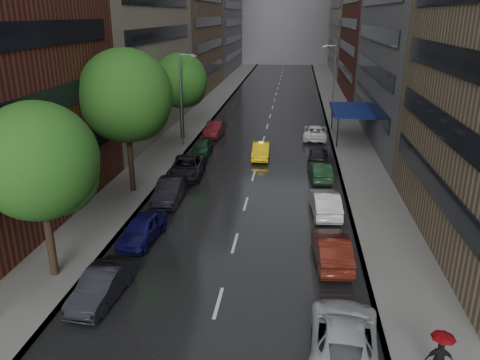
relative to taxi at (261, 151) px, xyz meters
The scene contains 14 objects.
road 22.90m from the taxi, 90.56° to the left, with size 14.00×140.00×0.01m, color black.
sidewalk_left 24.68m from the taxi, 111.95° to the left, with size 4.00×140.00×0.15m, color gray.
sidewalk_right 24.52m from the taxi, 69.02° to the left, with size 4.00×140.00×0.15m, color gray.
building_far 92.16m from the taxi, 90.14° to the left, with size 40.00×14.00×32.00m, color slate.
tree_near 24.13m from the taxi, 112.04° to the right, with size 5.61×5.61×8.95m.
tree_mid 14.69m from the taxi, 131.98° to the right, with size 6.57×6.57×10.48m.
tree_far 12.01m from the taxi, 145.35° to the left, with size 5.61×5.61×8.94m.
taxi is the anchor object (origin of this frame).
parked_cars_left 9.71m from the taxi, 125.38° to the right, with size 2.96×35.67×1.58m.
parked_cars_right 11.61m from the taxi, 63.52° to the right, with size 3.09×39.29×1.61m.
ped_red_umbrella 28.32m from the taxi, 72.74° to the right, with size 0.98×0.82×2.01m.
street_lamp_left 9.43m from the taxi, 160.05° to the left, with size 1.74×0.22×9.00m.
street_lamp_right 19.84m from the taxi, 67.25° to the left, with size 1.74×0.22×9.00m.
awning 12.03m from the taxi, 41.98° to the left, with size 4.00×8.00×3.12m.
Camera 1 is at (3.16, -14.16, 12.61)m, focal length 35.00 mm.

